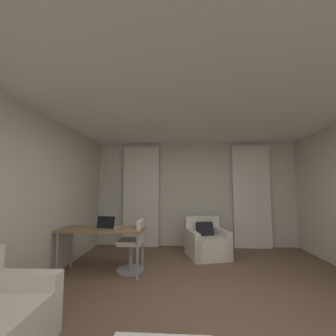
# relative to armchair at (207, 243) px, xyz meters

# --- Properties ---
(ground_plane) EXTENTS (12.00, 12.00, 0.00)m
(ground_plane) POSITION_rel_armchair_xyz_m (-0.17, -2.22, -0.28)
(ground_plane) COLOR brown
(wall_window) EXTENTS (5.12, 0.06, 2.60)m
(wall_window) POSITION_rel_armchair_xyz_m (-0.17, 0.81, 1.02)
(wall_window) COLOR beige
(wall_window) RESTS_ON ground
(wall_left) EXTENTS (0.06, 6.12, 2.60)m
(wall_left) POSITION_rel_armchair_xyz_m (-2.70, -2.22, 1.02)
(wall_left) COLOR beige
(wall_left) RESTS_ON ground
(ceiling) EXTENTS (5.12, 6.12, 0.06)m
(ceiling) POSITION_rel_armchair_xyz_m (-0.17, -2.22, 2.35)
(ceiling) COLOR white
(ceiling) RESTS_ON wall_left
(curtain_left_panel) EXTENTS (0.90, 0.06, 2.50)m
(curtain_left_panel) POSITION_rel_armchair_xyz_m (-1.55, 0.68, 0.97)
(curtain_left_panel) COLOR silver
(curtain_left_panel) RESTS_ON ground
(curtain_right_panel) EXTENTS (0.90, 0.06, 2.50)m
(curtain_right_panel) POSITION_rel_armchair_xyz_m (1.20, 0.68, 0.97)
(curtain_right_panel) COLOR silver
(curtain_right_panel) RESTS_ON ground
(armchair) EXTENTS (0.95, 0.94, 0.81)m
(armchair) POSITION_rel_armchair_xyz_m (0.00, 0.00, 0.00)
(armchair) COLOR silver
(armchair) RESTS_ON ground
(desk) EXTENTS (1.43, 0.57, 0.75)m
(desk) POSITION_rel_armchair_xyz_m (-1.91, -0.98, 0.40)
(desk) COLOR olive
(desk) RESTS_ON ground
(desk_chair) EXTENTS (0.48, 0.48, 0.88)m
(desk_chair) POSITION_rel_armchair_xyz_m (-1.39, -0.88, 0.11)
(desk_chair) COLOR gray
(desk_chair) RESTS_ON ground
(laptop) EXTENTS (0.36, 0.31, 0.22)m
(laptop) POSITION_rel_armchair_xyz_m (-1.80, -1.03, 0.52)
(laptop) COLOR #ADADB2
(laptop) RESTS_ON desk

